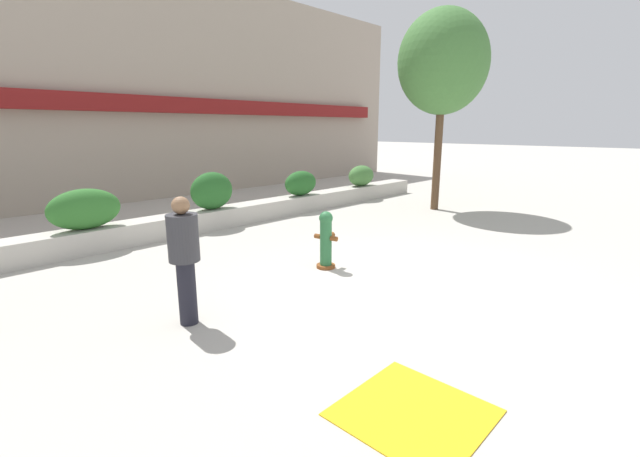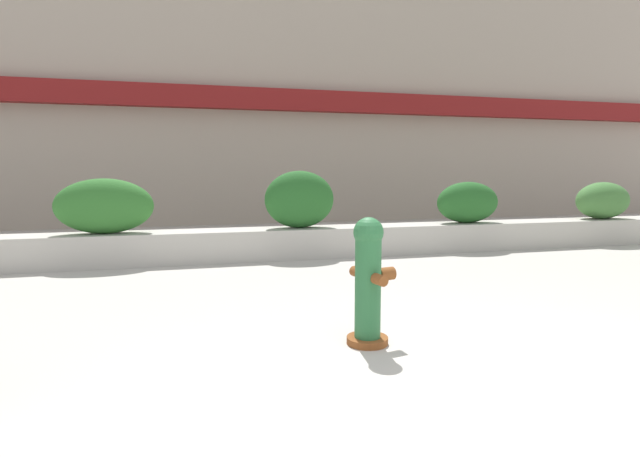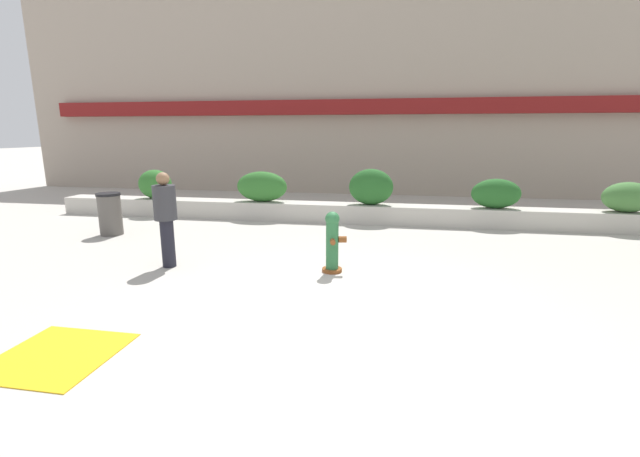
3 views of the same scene
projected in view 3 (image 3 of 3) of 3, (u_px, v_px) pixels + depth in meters
name	position (u px, v px, depth m)	size (l,w,h in m)	color
ground_plane	(330.00, 309.00, 5.97)	(120.00, 120.00, 0.00)	#B2ADA3
building_facade	(379.00, 91.00, 16.60)	(30.00, 1.36, 8.00)	gray
planter_wall_low	(364.00, 213.00, 11.67)	(18.00, 0.70, 0.50)	#B7B2A8
hedge_bush_0	(155.00, 184.00, 12.60)	(1.01, 0.70, 0.85)	#2D6B28
hedge_bush_1	(262.00, 187.00, 12.03)	(1.45, 0.62, 0.85)	#2D6B28
hedge_bush_2	(371.00, 187.00, 11.48)	(1.18, 0.63, 0.96)	#235B23
hedge_bush_3	(496.00, 194.00, 10.95)	(1.22, 0.58, 0.76)	#235B23
hedge_bush_4	(628.00, 197.00, 10.42)	(1.16, 0.70, 0.74)	#427538
fire_hydrant	(332.00, 241.00, 7.46)	(0.46, 0.48, 1.08)	brown
pedestrian	(166.00, 214.00, 7.66)	(0.54, 0.54, 1.73)	black
tactile_warning_pad	(57.00, 355.00, 4.72)	(1.24, 1.24, 0.01)	gold
trash_bin	(110.00, 214.00, 10.22)	(0.55, 0.55, 1.01)	#56514C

